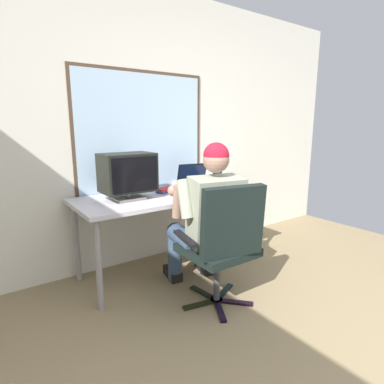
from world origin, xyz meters
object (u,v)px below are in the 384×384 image
(office_chair, at_px, (224,240))
(wine_glass, at_px, (177,186))
(person_seated, at_px, (208,218))
(book_stack, at_px, (166,190))
(desk, at_px, (173,200))
(desk_speaker, at_px, (217,177))
(crt_monitor, at_px, (128,173))
(laptop, at_px, (196,182))

(office_chair, xyz_separation_m, wine_glass, (-0.00, 0.62, 0.29))
(wine_glass, bearing_deg, person_seated, -83.57)
(wine_glass, height_order, book_stack, wine_glass)
(person_seated, distance_m, wine_glass, 0.42)
(desk, relative_size, book_stack, 8.41)
(office_chair, relative_size, desk_speaker, 6.46)
(crt_monitor, distance_m, laptop, 0.76)
(laptop, bearing_deg, desk_speaker, 10.33)
(desk_speaker, xyz_separation_m, book_stack, (-0.67, -0.06, -0.05))
(person_seated, relative_size, laptop, 3.31)
(desk, xyz_separation_m, book_stack, (-0.04, 0.07, 0.09))
(desk, relative_size, office_chair, 1.85)
(desk, xyz_separation_m, office_chair, (-0.07, -0.80, -0.13))
(person_seated, xyz_separation_m, laptop, (0.34, 0.62, 0.16))
(desk, relative_size, laptop, 4.77)
(desk_speaker, relative_size, book_stack, 0.70)
(desk_speaker, bearing_deg, office_chair, -127.18)
(person_seated, distance_m, book_stack, 0.63)
(office_chair, bearing_deg, person_seated, 80.46)
(person_seated, distance_m, desk_speaker, 0.96)
(office_chair, height_order, laptop, laptop)
(desk, relative_size, person_seated, 1.44)
(laptop, distance_m, wine_glass, 0.45)
(crt_monitor, distance_m, wine_glass, 0.42)
(desk_speaker, height_order, book_stack, desk_speaker)
(office_chair, height_order, crt_monitor, crt_monitor)
(desk, relative_size, wine_glass, 12.31)
(office_chair, bearing_deg, desk, 84.77)
(desk, bearing_deg, crt_monitor, 178.30)
(crt_monitor, bearing_deg, desk, -1.70)
(person_seated, height_order, book_stack, person_seated)
(office_chair, bearing_deg, desk_speaker, 52.82)
(desk, height_order, wine_glass, wine_glass)
(office_chair, height_order, person_seated, person_seated)
(person_seated, relative_size, wine_glass, 8.54)
(desk, height_order, office_chair, office_chair)
(desk, bearing_deg, wine_glass, -112.78)
(office_chair, distance_m, crt_monitor, 0.98)
(wine_glass, relative_size, desk_speaker, 0.97)
(person_seated, xyz_separation_m, book_stack, (-0.01, 0.62, 0.12))
(laptop, relative_size, wine_glass, 2.58)
(desk, bearing_deg, office_chair, -95.23)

